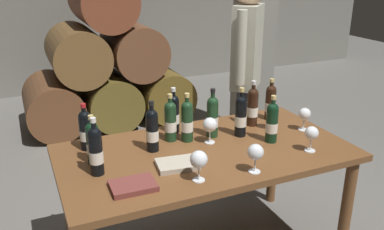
% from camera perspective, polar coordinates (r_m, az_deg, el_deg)
% --- Properties ---
extents(barrel_stack, '(1.86, 0.90, 1.69)m').
position_cam_1_polar(barrel_stack, '(4.83, -11.63, 6.46)').
color(barrel_stack, brown).
rests_on(barrel_stack, ground_plane).
extents(stone_pillar, '(0.32, 0.32, 2.60)m').
position_cam_1_polar(stone_pillar, '(4.27, 8.66, 13.54)').
color(stone_pillar, slate).
rests_on(stone_pillar, ground_plane).
extents(dining_table, '(1.70, 0.90, 0.76)m').
position_cam_1_polar(dining_table, '(2.49, 1.87, -6.70)').
color(dining_table, brown).
rests_on(dining_table, ground_plane).
extents(wine_bottle_0, '(0.07, 0.07, 0.32)m').
position_cam_1_polar(wine_bottle_0, '(2.61, 6.73, -0.06)').
color(wine_bottle_0, black).
rests_on(wine_bottle_0, dining_table).
extents(wine_bottle_1, '(0.07, 0.07, 0.31)m').
position_cam_1_polar(wine_bottle_1, '(2.18, -13.10, -4.76)').
color(wine_bottle_1, black).
rests_on(wine_bottle_1, dining_table).
extents(wine_bottle_2, '(0.07, 0.07, 0.30)m').
position_cam_1_polar(wine_bottle_2, '(2.65, -2.54, 0.24)').
color(wine_bottle_2, black).
rests_on(wine_bottle_2, dining_table).
extents(wine_bottle_3, '(0.07, 0.07, 0.30)m').
position_cam_1_polar(wine_bottle_3, '(2.55, 10.94, -0.95)').
color(wine_bottle_3, black).
rests_on(wine_bottle_3, dining_table).
extents(wine_bottle_4, '(0.07, 0.07, 0.31)m').
position_cam_1_polar(wine_bottle_4, '(2.52, -0.67, -0.78)').
color(wine_bottle_4, '#19381E').
rests_on(wine_bottle_4, dining_table).
extents(wine_bottle_5, '(0.07, 0.07, 0.30)m').
position_cam_1_polar(wine_bottle_5, '(2.53, -2.99, -0.79)').
color(wine_bottle_5, '#19381E').
rests_on(wine_bottle_5, dining_table).
extents(wine_bottle_6, '(0.07, 0.07, 0.29)m').
position_cam_1_polar(wine_bottle_6, '(2.91, 10.75, 1.77)').
color(wine_bottle_6, black).
rests_on(wine_bottle_6, dining_table).
extents(wine_bottle_7, '(0.07, 0.07, 0.28)m').
position_cam_1_polar(wine_bottle_7, '(2.31, -13.46, -3.68)').
color(wine_bottle_7, black).
rests_on(wine_bottle_7, dining_table).
extents(wine_bottle_8, '(0.07, 0.07, 0.30)m').
position_cam_1_polar(wine_bottle_8, '(2.40, -5.50, -2.02)').
color(wine_bottle_8, black).
rests_on(wine_bottle_8, dining_table).
extents(wine_bottle_9, '(0.07, 0.07, 0.31)m').
position_cam_1_polar(wine_bottle_9, '(2.79, 8.33, 1.18)').
color(wine_bottle_9, black).
rests_on(wine_bottle_9, dining_table).
extents(wine_bottle_10, '(0.07, 0.07, 0.31)m').
position_cam_1_polar(wine_bottle_10, '(2.58, 2.83, -0.17)').
color(wine_bottle_10, '#19381E').
rests_on(wine_bottle_10, dining_table).
extents(wine_bottle_11, '(0.07, 0.07, 0.28)m').
position_cam_1_polar(wine_bottle_11, '(2.48, -14.44, -1.97)').
color(wine_bottle_11, black).
rests_on(wine_bottle_11, dining_table).
extents(wine_glass_0, '(0.08, 0.08, 0.15)m').
position_cam_1_polar(wine_glass_0, '(2.78, 15.23, 0.06)').
color(wine_glass_0, white).
rests_on(wine_glass_0, dining_table).
extents(wine_glass_1, '(0.09, 0.09, 0.16)m').
position_cam_1_polar(wine_glass_1, '(2.50, 2.48, -1.43)').
color(wine_glass_1, white).
rests_on(wine_glass_1, dining_table).
extents(wine_glass_2, '(0.08, 0.08, 0.15)m').
position_cam_1_polar(wine_glass_2, '(2.48, 16.12, -2.51)').
color(wine_glass_2, white).
rests_on(wine_glass_2, dining_table).
extents(wine_glass_3, '(0.08, 0.08, 0.15)m').
position_cam_1_polar(wine_glass_3, '(2.75, 10.97, 0.22)').
color(wine_glass_3, white).
rests_on(wine_glass_3, dining_table).
extents(wine_glass_4, '(0.09, 0.09, 0.16)m').
position_cam_1_polar(wine_glass_4, '(2.07, 0.94, -6.22)').
color(wine_glass_4, white).
rests_on(wine_glass_4, dining_table).
extents(wine_glass_5, '(0.09, 0.09, 0.16)m').
position_cam_1_polar(wine_glass_5, '(2.18, 8.73, -5.16)').
color(wine_glass_5, white).
rests_on(wine_glass_5, dining_table).
extents(tasting_notebook, '(0.22, 0.17, 0.03)m').
position_cam_1_polar(tasting_notebook, '(2.07, -8.10, -9.60)').
color(tasting_notebook, brown).
rests_on(tasting_notebook, dining_table).
extents(leather_ledger, '(0.24, 0.19, 0.03)m').
position_cam_1_polar(leather_ledger, '(2.25, -2.04, -6.79)').
color(leather_ledger, '#B2A893').
rests_on(leather_ledger, dining_table).
extents(sommelier_presenting, '(0.36, 0.38, 1.72)m').
position_cam_1_polar(sommelier_presenting, '(3.30, 7.48, 7.01)').
color(sommelier_presenting, '#383842').
rests_on(sommelier_presenting, ground_plane).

